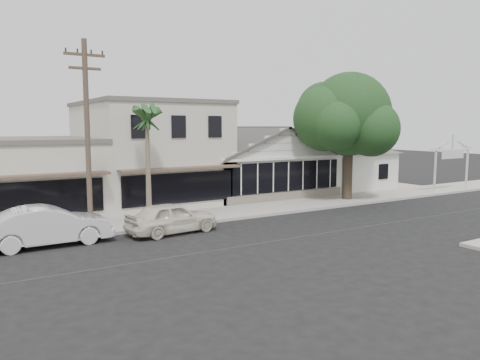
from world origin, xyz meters
TOP-DOWN VIEW (x-y plane):
  - ground at (0.00, 0.00)m, footprint 140.00×140.00m
  - sidewalk_north at (-8.00, 6.75)m, footprint 90.00×3.50m
  - corner_shop at (5.00, 12.47)m, footprint 10.40×8.60m
  - side_cottage at (13.20, 11.50)m, footprint 6.00×6.00m
  - arch_sign at (18.40, 5.30)m, footprint 4.12×0.12m
  - row_building_near at (-3.00, 13.50)m, footprint 8.00×10.00m
  - row_building_midnear at (-12.00, 13.50)m, footprint 10.00×10.00m
  - utility_pole at (-9.00, 5.20)m, footprint 1.80×0.24m
  - car_0 at (-5.49, 3.87)m, footprint 4.61×2.23m
  - car_1 at (-10.96, 4.50)m, footprint 5.27×1.90m
  - shade_tree at (8.64, 6.86)m, footprint 7.89×7.13m
  - palm_east at (-5.58, 6.70)m, footprint 2.75×2.75m

SIDE VIEW (x-z plane):
  - ground at x=0.00m, z-range 0.00..0.00m
  - sidewalk_north at x=-8.00m, z-range 0.00..0.15m
  - car_0 at x=-5.49m, z-range 0.00..1.52m
  - car_1 at x=-10.96m, z-range 0.00..1.73m
  - side_cottage at x=13.20m, z-range 0.00..3.00m
  - row_building_midnear at x=-12.00m, z-range 0.00..4.20m
  - corner_shop at x=5.00m, z-range 0.07..5.17m
  - arch_sign at x=18.40m, z-range 1.18..5.13m
  - row_building_near at x=-3.00m, z-range 0.00..6.50m
  - utility_pole at x=-9.00m, z-range 0.29..9.29m
  - palm_east at x=-5.58m, z-range 2.31..8.88m
  - shade_tree at x=8.64m, z-range 1.38..10.14m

